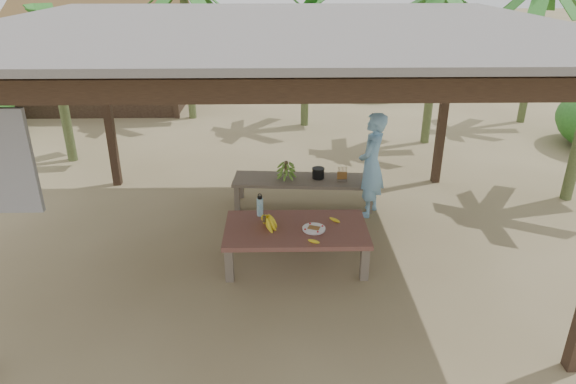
{
  "coord_description": "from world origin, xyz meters",
  "views": [
    {
      "loc": [
        0.0,
        -6.04,
        3.55
      ],
      "look_at": [
        0.14,
        0.1,
        0.8
      ],
      "focal_mm": 32.0,
      "sensor_mm": 36.0,
      "label": 1
    }
  ],
  "objects_px": {
    "ripe_banana_bunch": "(264,222)",
    "woman": "(371,165)",
    "work_table": "(296,232)",
    "cooking_pot": "(318,173)",
    "bench": "(304,182)",
    "plate": "(314,229)",
    "water_flask": "(260,206)"
  },
  "relations": [
    {
      "from": "bench",
      "to": "cooking_pot",
      "type": "bearing_deg",
      "value": 10.65
    },
    {
      "from": "water_flask",
      "to": "woman",
      "type": "distance_m",
      "value": 1.94
    },
    {
      "from": "plate",
      "to": "water_flask",
      "type": "bearing_deg",
      "value": 147.8
    },
    {
      "from": "work_table",
      "to": "ripe_banana_bunch",
      "type": "xyz_separation_m",
      "value": [
        -0.4,
        -0.02,
        0.16
      ]
    },
    {
      "from": "woman",
      "to": "cooking_pot",
      "type": "bearing_deg",
      "value": -88.06
    },
    {
      "from": "water_flask",
      "to": "cooking_pot",
      "type": "height_order",
      "value": "water_flask"
    },
    {
      "from": "plate",
      "to": "ripe_banana_bunch",
      "type": "bearing_deg",
      "value": 174.82
    },
    {
      "from": "ripe_banana_bunch",
      "to": "cooking_pot",
      "type": "distance_m",
      "value": 1.94
    },
    {
      "from": "bench",
      "to": "work_table",
      "type": "bearing_deg",
      "value": -91.74
    },
    {
      "from": "cooking_pot",
      "to": "woman",
      "type": "bearing_deg",
      "value": -25.36
    },
    {
      "from": "plate",
      "to": "cooking_pot",
      "type": "relative_size",
      "value": 1.54
    },
    {
      "from": "ripe_banana_bunch",
      "to": "woman",
      "type": "relative_size",
      "value": 0.19
    },
    {
      "from": "water_flask",
      "to": "cooking_pot",
      "type": "bearing_deg",
      "value": 57.74
    },
    {
      "from": "plate",
      "to": "woman",
      "type": "bearing_deg",
      "value": 56.84
    },
    {
      "from": "ripe_banana_bunch",
      "to": "cooking_pot",
      "type": "xyz_separation_m",
      "value": [
        0.81,
        1.76,
        -0.06
      ]
    },
    {
      "from": "ripe_banana_bunch",
      "to": "plate",
      "type": "relative_size",
      "value": 1.07
    },
    {
      "from": "work_table",
      "to": "water_flask",
      "type": "bearing_deg",
      "value": 142.81
    },
    {
      "from": "water_flask",
      "to": "woman",
      "type": "relative_size",
      "value": 0.2
    },
    {
      "from": "ripe_banana_bunch",
      "to": "bench",
      "type": "bearing_deg",
      "value": 71.54
    },
    {
      "from": "work_table",
      "to": "woman",
      "type": "distance_m",
      "value": 1.84
    },
    {
      "from": "ripe_banana_bunch",
      "to": "woman",
      "type": "distance_m",
      "value": 2.11
    },
    {
      "from": "woman",
      "to": "plate",
      "type": "bearing_deg",
      "value": -5.86
    },
    {
      "from": "water_flask",
      "to": "woman",
      "type": "xyz_separation_m",
      "value": [
        1.63,
        1.03,
        0.17
      ]
    },
    {
      "from": "woman",
      "to": "ripe_banana_bunch",
      "type": "bearing_deg",
      "value": -20.96
    },
    {
      "from": "bench",
      "to": "water_flask",
      "type": "bearing_deg",
      "value": -111.03
    },
    {
      "from": "ripe_banana_bunch",
      "to": "cooking_pot",
      "type": "relative_size",
      "value": 1.65
    },
    {
      "from": "ripe_banana_bunch",
      "to": "water_flask",
      "type": "height_order",
      "value": "water_flask"
    },
    {
      "from": "work_table",
      "to": "cooking_pot",
      "type": "xyz_separation_m",
      "value": [
        0.41,
        1.74,
        0.09
      ]
    },
    {
      "from": "bench",
      "to": "cooking_pot",
      "type": "xyz_separation_m",
      "value": [
        0.23,
        0.03,
        0.14
      ]
    },
    {
      "from": "work_table",
      "to": "plate",
      "type": "distance_m",
      "value": 0.25
    },
    {
      "from": "water_flask",
      "to": "cooking_pot",
      "type": "distance_m",
      "value": 1.64
    },
    {
      "from": "woman",
      "to": "work_table",
      "type": "bearing_deg",
      "value": -13.04
    }
  ]
}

